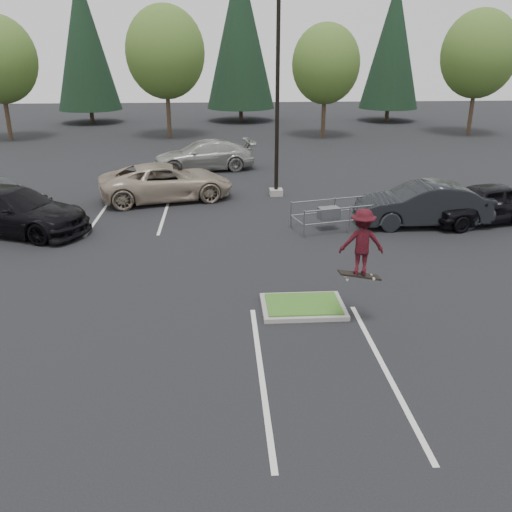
{
  "coord_description": "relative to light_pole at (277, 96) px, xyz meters",
  "views": [
    {
      "loc": [
        -2.13,
        -12.92,
        6.51
      ],
      "look_at": [
        -1.16,
        1.5,
        0.97
      ],
      "focal_mm": 38.0,
      "sensor_mm": 36.0,
      "label": 1
    }
  ],
  "objects": [
    {
      "name": "car_r_black",
      "position": [
        7.69,
        -4.89,
        -3.76
      ],
      "size": [
        4.99,
        2.96,
        1.59
      ],
      "primitive_type": "imported",
      "rotation": [
        0.0,
        0.0,
        4.96
      ],
      "color": "black",
      "rests_on": "ground"
    },
    {
      "name": "car_l_tan",
      "position": [
        -5.13,
        -0.5,
        -3.73
      ],
      "size": [
        6.49,
        4.16,
        1.67
      ],
      "primitive_type": "imported",
      "rotation": [
        0.0,
        0.0,
        1.82
      ],
      "color": "gray",
      "rests_on": "ground"
    },
    {
      "name": "stall_lines",
      "position": [
        -1.85,
        -5.98,
        -4.56
      ],
      "size": [
        22.62,
        17.6,
        0.01
      ],
      "color": "silver",
      "rests_on": "ground"
    },
    {
      "name": "light_pole",
      "position": [
        0.0,
        0.0,
        0.0
      ],
      "size": [
        0.7,
        0.6,
        10.12
      ],
      "color": "gray",
      "rests_on": "ground"
    },
    {
      "name": "conif_c",
      "position": [
        13.5,
        27.5,
        2.29
      ],
      "size": [
        5.5,
        5.5,
        12.5
      ],
      "color": "#38281C",
      "rests_on": "ground"
    },
    {
      "name": "cart_corral",
      "position": [
        1.59,
        -5.3,
        -3.9
      ],
      "size": [
        3.93,
        2.2,
        1.05
      ],
      "rotation": [
        0.0,
        0.0,
        0.25
      ],
      "color": "gray",
      "rests_on": "ground"
    },
    {
      "name": "decid_d",
      "position": [
        17.49,
        18.33,
        1.35
      ],
      "size": [
        5.76,
        5.76,
        9.43
      ],
      "color": "#38281C",
      "rests_on": "ground"
    },
    {
      "name": "car_r_charc",
      "position": [
        5.22,
        -5.0,
        -3.72
      ],
      "size": [
        5.12,
        1.8,
        1.68
      ],
      "primitive_type": "imported",
      "rotation": [
        0.0,
        0.0,
        4.71
      ],
      "color": "black",
      "rests_on": "ground"
    },
    {
      "name": "conif_b",
      "position": [
        -0.5,
        28.5,
        3.29
      ],
      "size": [
        6.38,
        6.38,
        14.5
      ],
      "color": "#38281C",
      "rests_on": "ground"
    },
    {
      "name": "decid_b",
      "position": [
        -6.51,
        18.53,
        1.48
      ],
      "size": [
        5.89,
        5.89,
        9.64
      ],
      "color": "#38281C",
      "rests_on": "ground"
    },
    {
      "name": "skateboarder",
      "position": [
        0.7,
        -13.0,
        -2.35
      ],
      "size": [
        1.1,
        0.7,
        1.8
      ],
      "rotation": [
        0.0,
        0.0,
        3.05
      ],
      "color": "black",
      "rests_on": "ground"
    },
    {
      "name": "car_far_silver",
      "position": [
        -3.49,
        6.0,
        -3.72
      ],
      "size": [
        6.08,
        3.31,
        1.67
      ],
      "primitive_type": "imported",
      "rotation": [
        0.0,
        0.0,
        4.89
      ],
      "color": "#A09F9B",
      "rests_on": "ground"
    },
    {
      "name": "ground",
      "position": [
        -0.5,
        -12.0,
        -4.56
      ],
      "size": [
        120.0,
        120.0,
        0.0
      ],
      "primitive_type": "plane",
      "color": "black",
      "rests_on": "ground"
    },
    {
      "name": "grass_median",
      "position": [
        -0.5,
        -12.0,
        -4.48
      ],
      "size": [
        2.2,
        1.6,
        0.16
      ],
      "color": "gray",
      "rests_on": "ground"
    },
    {
      "name": "conif_a",
      "position": [
        -14.5,
        28.0,
        2.54
      ],
      "size": [
        5.72,
        5.72,
        13.0
      ],
      "color": "#38281C",
      "rests_on": "ground"
    },
    {
      "name": "decid_c",
      "position": [
        5.49,
        17.83,
        0.69
      ],
      "size": [
        5.12,
        5.12,
        8.38
      ],
      "color": "#38281C",
      "rests_on": "ground"
    },
    {
      "name": "car_l_black",
      "position": [
        -10.5,
        -4.8,
        -3.71
      ],
      "size": [
        6.33,
        4.35,
        1.7
      ],
      "primitive_type": "imported",
      "rotation": [
        0.0,
        0.0,
        1.2
      ],
      "color": "black",
      "rests_on": "ground"
    }
  ]
}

